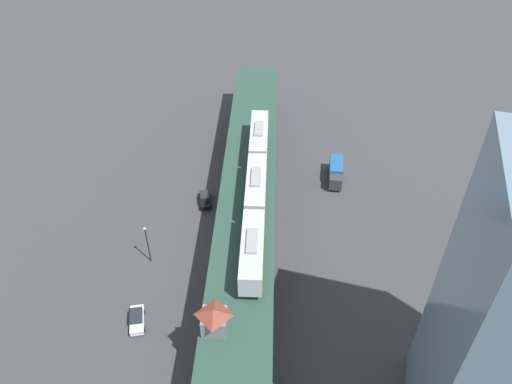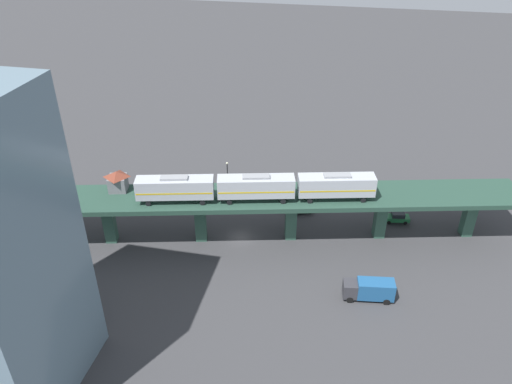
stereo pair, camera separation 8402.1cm
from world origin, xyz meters
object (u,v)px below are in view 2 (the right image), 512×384
Objects in this scene: street_car_black at (301,208)px; street_car_white at (169,192)px; subway_train at (256,186)px; delivery_truck at (369,289)px; street_lamp at (227,175)px; signal_hut at (117,180)px; street_car_green at (397,217)px.

street_car_black is 25.53m from street_car_white.
subway_train is at bearing -119.70° from street_car_white.
delivery_truck is (-20.65, -37.91, 0.82)m from street_car_white.
street_car_black is 15.44m from street_lamp.
street_car_black is (10.76, -6.20, -10.04)m from subway_train.
street_car_black and street_car_white have the same top height.
signal_hut is 16.01m from street_car_white.
delivery_truck is at bearing -148.72° from street_car_black.
street_car_white is (12.61, -3.30, -9.30)m from signal_hut.
subway_train is 17.89m from street_lamp.
street_car_green is at bearing -64.08° from subway_train.
street_car_white is 0.68× the size of street_lamp.
street_lamp is at bearing 48.75° from delivery_truck.
delivery_truck is (-20.39, -12.39, 0.82)m from street_car_black.
delivery_truck reaches higher than street_car_black.
signal_hut reaches higher than street_lamp.
signal_hut reaches higher than street_car_green.
street_lamp is (23.78, 27.12, 2.35)m from delivery_truck.
street_car_green is at bearing -12.32° from delivery_truck.
street_car_black is 1.00× the size of street_car_white.
street_lamp is (2.90, 31.67, 3.17)m from street_car_green.
street_car_white is at bearing 61.42° from delivery_truck.
subway_train is at bearing -85.99° from signal_hut.
street_car_green is 42.47m from street_car_white.
street_lamp is (3.13, -10.80, 3.17)m from street_car_white.
street_car_black is 0.68× the size of street_lamp.
street_lamp reaches higher than delivery_truck.
street_car_green is at bearing -95.23° from street_lamp.
street_car_white is (-0.23, 42.47, 0.00)m from street_car_green.
delivery_truck is (-8.04, -41.21, -8.48)m from signal_hut.
signal_hut is 22.00m from street_lamp.
street_car_white is 43.18m from delivery_truck.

